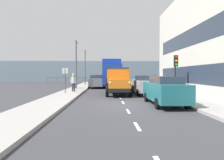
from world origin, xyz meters
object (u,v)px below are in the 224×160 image
traffic_light_near (176,66)px  street_sign (65,76)px  lamp_post_promenade (76,59)px  car_black_oppositeside_1 (98,80)px  lamp_post_far (85,64)px  car_teal_kerbside_near (165,90)px  pedestrian_by_lamp (73,80)px  car_red_oppositeside_2 (100,79)px  lorry_cargo_blue (111,73)px  car_grey_oppositeside_0 (96,81)px  pedestrian_couple_b (74,80)px  truck_vintage_orange (118,82)px  pedestrian_near_railing (73,81)px  car_silver_kerbside_1 (145,85)px

traffic_light_near → street_sign: bearing=-12.6°
lamp_post_promenade → car_black_oppositeside_1: bearing=-105.4°
traffic_light_near → street_sign: 9.54m
traffic_light_near → lamp_post_far: lamp_post_far is taller
car_teal_kerbside_near → pedestrian_by_lamp: bearing=-54.8°
car_red_oppositeside_2 → lorry_cargo_blue: bearing=100.4°
car_grey_oppositeside_0 → street_sign: bearing=73.9°
car_teal_kerbside_near → pedestrian_couple_b: pedestrian_couple_b is taller
car_teal_kerbside_near → car_black_oppositeside_1: (4.80, -19.75, 0.00)m
truck_vintage_orange → pedestrian_couple_b: (5.03, -7.12, -0.10)m
car_red_oppositeside_2 → traffic_light_near: (-6.89, 22.74, 1.58)m
lorry_cargo_blue → truck_vintage_orange: bearing=91.8°
lamp_post_far → car_grey_oppositeside_0: bearing=108.7°
lamp_post_far → pedestrian_near_railing: bearing=91.3°
pedestrian_near_railing → pedestrian_by_lamp: (0.49, -2.69, 0.09)m
truck_vintage_orange → pedestrian_couple_b: size_ratio=3.55×
truck_vintage_orange → car_teal_kerbside_near: bearing=113.9°
truck_vintage_orange → traffic_light_near: bearing=160.1°
car_black_oppositeside_1 → pedestrian_near_railing: (1.90, 12.27, 0.23)m
car_grey_oppositeside_0 → pedestrian_near_railing: pedestrian_near_railing is taller
lorry_cargo_blue → car_grey_oppositeside_0: (2.04, 1.27, -1.18)m
street_sign → car_grey_oppositeside_0: bearing=-106.1°
car_black_oppositeside_1 → lamp_post_promenade: (2.24, 8.17, 2.72)m
pedestrian_near_railing → lamp_post_promenade: 4.81m
truck_vintage_orange → car_teal_kerbside_near: (-2.44, 5.52, -0.28)m
lorry_cargo_blue → car_red_oppositeside_2: (2.04, -11.17, -1.18)m
truck_vintage_orange → car_grey_oppositeside_0: truck_vintage_orange is taller
street_sign → car_red_oppositeside_2: bearing=-96.6°
car_grey_oppositeside_0 → street_sign: size_ratio=1.88×
lamp_post_promenade → traffic_light_near: bearing=139.8°
traffic_light_near → lamp_post_promenade: (9.14, -7.72, 1.15)m
car_teal_kerbside_near → car_grey_oppositeside_0: same height
lamp_post_far → traffic_light_near: bearing=118.5°
traffic_light_near → street_sign: (9.27, -2.08, -0.79)m
pedestrian_near_railing → lamp_post_far: size_ratio=0.29×
truck_vintage_orange → street_sign: 4.78m
truck_vintage_orange → street_sign: size_ratio=2.51×
car_teal_kerbside_near → car_silver_kerbside_1: same height
pedestrian_by_lamp → car_teal_kerbside_near: bearing=125.2°
car_silver_kerbside_1 → car_black_oppositeside_1: 14.74m
truck_vintage_orange → traffic_light_near: traffic_light_near is taller
car_red_oppositeside_2 → pedestrian_by_lamp: pedestrian_by_lamp is taller
car_teal_kerbside_near → car_silver_kerbside_1: (0.00, -5.81, -0.00)m
car_silver_kerbside_1 → pedestrian_couple_b: bearing=-42.4°
lamp_post_far → street_sign: lamp_post_far is taller
pedestrian_near_railing → street_sign: size_ratio=0.74×
lorry_cargo_blue → car_teal_kerbside_near: 15.72m
car_teal_kerbside_near → car_silver_kerbside_1: bearing=-90.0°
car_teal_kerbside_near → car_black_oppositeside_1: size_ratio=1.01×
pedestrian_near_railing → traffic_light_near: bearing=157.6°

